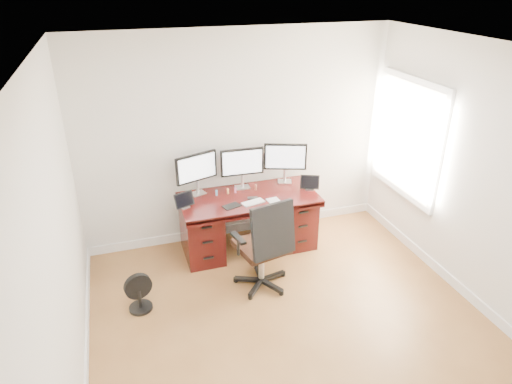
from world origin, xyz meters
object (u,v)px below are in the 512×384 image
object	(u,v)px
office_chair	(264,259)
floor_fan	(139,293)
desk	(248,220)
keyboard	(253,202)
monitor_center	(242,163)

from	to	relation	value
office_chair	floor_fan	distance (m)	1.39
office_chair	floor_fan	size ratio (longest dim) A/B	2.64
desk	keyboard	size ratio (longest dim) A/B	6.26
floor_fan	monitor_center	distance (m)	2.00
office_chair	monitor_center	xyz separation A→B (m)	(0.08, 1.09, 0.71)
office_chair	monitor_center	size ratio (longest dim) A/B	2.05
office_chair	keyboard	xyz separation A→B (m)	(0.08, 0.64, 0.39)
desk	floor_fan	size ratio (longest dim) A/B	3.97
desk	keyboard	xyz separation A→B (m)	(0.00, -0.22, 0.36)
desk	office_chair	size ratio (longest dim) A/B	1.50
floor_fan	keyboard	size ratio (longest dim) A/B	1.58
desk	floor_fan	distance (m)	1.68
desk	office_chair	distance (m)	0.86
monitor_center	office_chair	bearing A→B (deg)	-91.35
keyboard	desk	bearing A→B (deg)	75.90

